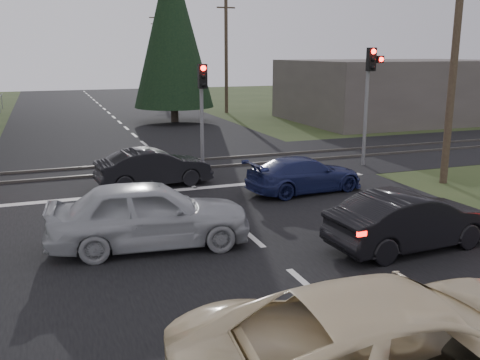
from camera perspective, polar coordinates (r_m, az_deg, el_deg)
name	(u,v)px	position (r m, az deg, el deg)	size (l,w,h in m)	color
ground	(306,285)	(10.97, 7.06, -11.02)	(120.00, 120.00, 0.00)	#2E3D1B
road	(183,177)	(19.92, -6.11, 0.29)	(14.00, 100.00, 0.01)	black
rail_corridor	(171,167)	(21.82, -7.40, 1.42)	(120.00, 8.00, 0.01)	black
stop_line	(196,188)	(18.23, -4.73, -0.90)	(13.00, 0.35, 0.00)	silver
rail_near	(175,170)	(21.05, -6.92, 1.11)	(120.00, 0.12, 0.10)	#59544C
rail_far	(166,162)	(22.58, -7.86, 1.92)	(120.00, 0.12, 0.10)	#59544C
traffic_signal_right	(370,84)	(22.04, 13.71, 9.96)	(0.68, 0.48, 4.70)	slate
traffic_signal_center	(202,99)	(20.39, -4.03, 8.61)	(0.32, 0.48, 4.10)	slate
utility_pole_near	(456,46)	(19.83, 22.00, 13.11)	(1.80, 0.26, 9.00)	#4C3D2D
utility_pole_mid	(226,49)	(41.00, -1.49, 13.76)	(1.80, 0.26, 9.00)	#4C3D2D
utility_pole_far	(158,50)	(65.18, -8.76, 13.52)	(1.80, 0.26, 9.00)	#4C3D2D
conifer_tree	(172,29)	(35.81, -7.25, 15.73)	(5.20, 5.20, 11.00)	#473D33
building_right	(396,90)	(38.35, 16.33, 9.18)	(14.00, 10.00, 4.00)	#59514C
cream_coupe	(410,353)	(7.40, 17.66, -17.13)	(2.79, 6.05, 1.68)	beige
dark_hatchback	(411,221)	(13.19, 17.80, -4.16)	(1.44, 4.12, 1.36)	black
silver_car	(150,214)	(12.81, -9.62, -3.60)	(1.90, 4.73, 1.61)	#A1A4A8
blue_sedan	(305,175)	(17.78, 6.90, 0.56)	(1.63, 4.01, 1.16)	navy
dark_car_far	(154,168)	(18.67, -9.19, 1.30)	(1.36, 3.91, 1.29)	black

